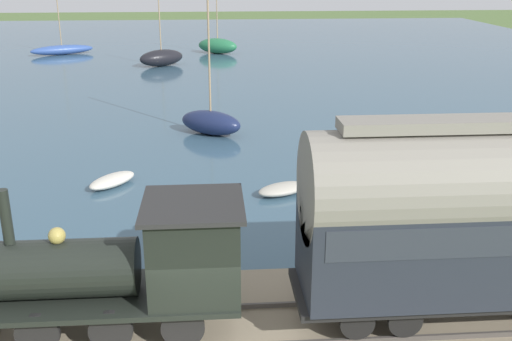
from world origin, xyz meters
TOP-DOWN VIEW (x-y plane):
  - harbor_water at (44.13, 0.00)m, footprint 80.00×80.00m
  - rail_embankment at (1.17, 0.00)m, footprint 5.32×56.00m
  - steam_locomotive at (1.17, 1.56)m, footprint 2.15×5.98m
  - passenger_coach at (1.17, -6.11)m, footprint 2.44×8.36m
  - sailboat_green at (47.54, -0.92)m, footprint 3.48×4.36m
  - sailboat_black at (40.56, 3.89)m, footprint 3.65×4.26m
  - sailboat_navy at (18.91, -0.14)m, footprint 3.02×3.59m
  - sailboat_blue at (47.92, 13.76)m, footprint 3.51×5.77m
  - rowboat_off_pier at (11.78, 3.73)m, footprint 2.29×2.08m
  - rowboat_mid_harbor at (5.67, 5.50)m, footprint 1.94×2.30m
  - rowboat_far_out at (10.39, -2.78)m, footprint 1.78×2.27m
  - rowboat_near_shore at (7.72, 0.86)m, footprint 2.01×2.15m

SIDE VIEW (x-z plane):
  - harbor_water at x=44.13m, z-range 0.00..0.01m
  - rowboat_mid_harbor at x=5.67m, z-range 0.01..0.36m
  - rowboat_far_out at x=10.39m, z-range 0.01..0.41m
  - rail_embankment at x=1.17m, z-range -0.06..0.51m
  - rowboat_off_pier at x=11.78m, z-range 0.01..0.45m
  - rowboat_near_shore at x=7.72m, z-range 0.01..0.50m
  - sailboat_blue at x=47.92m, z-range -2.78..3.75m
  - sailboat_navy at x=18.91m, z-range -3.25..4.56m
  - sailboat_black at x=40.56m, z-range -2.17..3.58m
  - sailboat_green at x=47.54m, z-range -2.57..4.06m
  - steam_locomotive at x=1.17m, z-range 0.51..3.85m
  - passenger_coach at x=1.17m, z-range 0.78..5.43m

